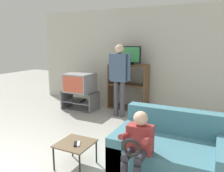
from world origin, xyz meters
The scene contains 11 objects.
wall_back centered at (0.00, 3.96, 1.30)m, with size 6.40×0.06×2.60m.
tv_stand centered at (-1.40, 3.07, 0.23)m, with size 0.89×0.51×0.47m.
television_main centered at (-1.39, 3.07, 0.71)m, with size 0.67×0.64×0.48m.
media_shelf centered at (-0.28, 3.66, 0.60)m, with size 1.01×0.45×1.17m.
television_flat centered at (-0.26, 3.64, 1.39)m, with size 0.60×0.20×0.46m.
snack_table centered at (0.09, 0.77, 0.32)m, with size 0.47×0.47×0.36m.
remote_control_black centered at (0.12, 0.73, 0.37)m, with size 0.04×0.14×0.02m, color black.
remote_control_white centered at (0.16, 0.75, 0.37)m, with size 0.04×0.14×0.02m, color silver.
couch centered at (1.32, 1.23, 0.27)m, with size 1.47×0.95×0.79m.
person_standing_adult centered at (-0.24, 3.00, 1.02)m, with size 0.53×0.20×1.68m.
person_seated_child centered at (1.02, 0.69, 0.57)m, with size 0.33×0.43×0.94m.
Camera 1 is at (1.78, -1.53, 1.72)m, focal length 35.00 mm.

